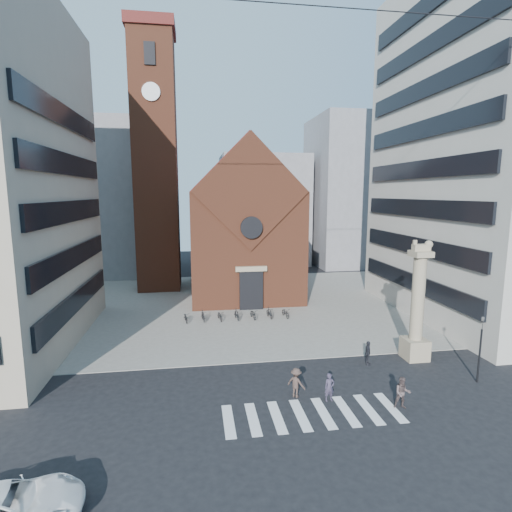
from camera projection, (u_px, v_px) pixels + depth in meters
The scene contains 23 objects.
ground at pixel (289, 388), 24.54m from camera, with size 120.00×120.00×0.00m, color black.
piazza at pixel (249, 304), 43.09m from camera, with size 46.00×30.00×0.05m, color gray.
zebra_crossing at pixel (312, 414), 21.69m from camera, with size 10.20×3.20×0.01m, color white, non-canonical shape.
church at pixel (242, 226), 47.73m from camera, with size 12.00×16.65×18.00m.
campanile at pixel (156, 160), 47.91m from camera, with size 5.50×5.50×31.20m.
building_right at pixel (512, 148), 37.32m from camera, with size 18.00×22.00×32.00m, color #A8A498.
bg_block_left at pixel (95, 199), 58.89m from camera, with size 16.00×14.00×22.00m, color gray.
bg_block_mid at pixel (263, 210), 67.96m from camera, with size 14.00×12.00×18.00m, color gray.
bg_block_right at pixel (360, 192), 66.94m from camera, with size 16.00×14.00×24.00m, color gray.
lion_column at pixel (417, 313), 28.42m from camera, with size 1.63×1.60×8.68m.
traffic_light at pixel (480, 348), 25.00m from camera, with size 0.13×0.16×4.30m.
white_car at pixel (3, 509), 14.20m from camera, with size 2.51×5.44×1.51m, color white.
pedestrian_0 at pixel (329, 387), 22.97m from camera, with size 0.60×0.39×1.65m, color #363042.
pedestrian_1 at pixel (402, 393), 22.15m from camera, with size 0.88×0.69×1.82m, color #534443.
pedestrian_2 at pixel (368, 353), 27.79m from camera, with size 1.00×0.42×1.71m, color #222329.
pedestrian_3 at pixel (296, 383), 23.38m from camera, with size 1.15×0.66×1.78m, color #41312B.
scooter_0 at pixel (186, 317), 36.98m from camera, with size 0.60×1.71×0.90m, color black.
scooter_1 at pixel (203, 316), 37.21m from camera, with size 0.47×1.66×1.00m, color black.
scooter_2 at pixel (220, 315), 37.45m from camera, with size 0.60×1.71×0.90m, color black.
scooter_3 at pixel (237, 314), 37.68m from camera, with size 0.47×1.66×1.00m, color black.
scooter_4 at pixel (253, 314), 37.92m from camera, with size 0.60×1.71×0.90m, color black.
scooter_5 at pixel (269, 313), 38.15m from camera, with size 0.47×1.66×1.00m, color black.
scooter_6 at pixel (285, 312), 38.39m from camera, with size 0.60×1.71×0.90m, color black.
Camera 1 is at (-5.50, -22.38, 11.90)m, focal length 28.00 mm.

